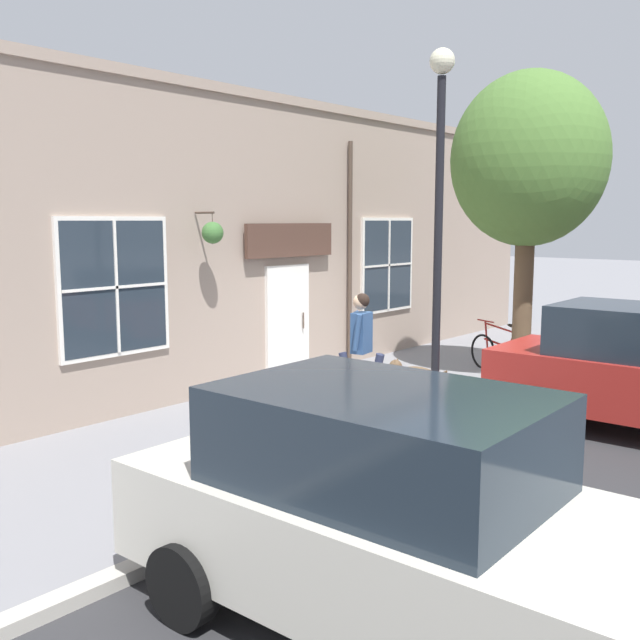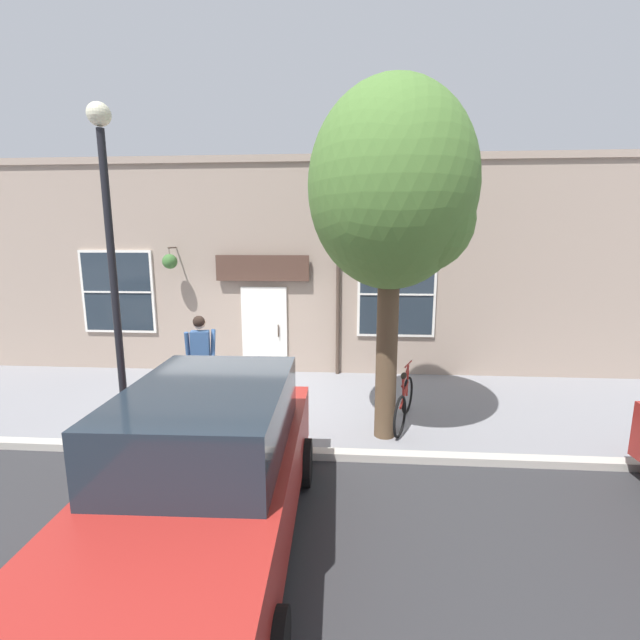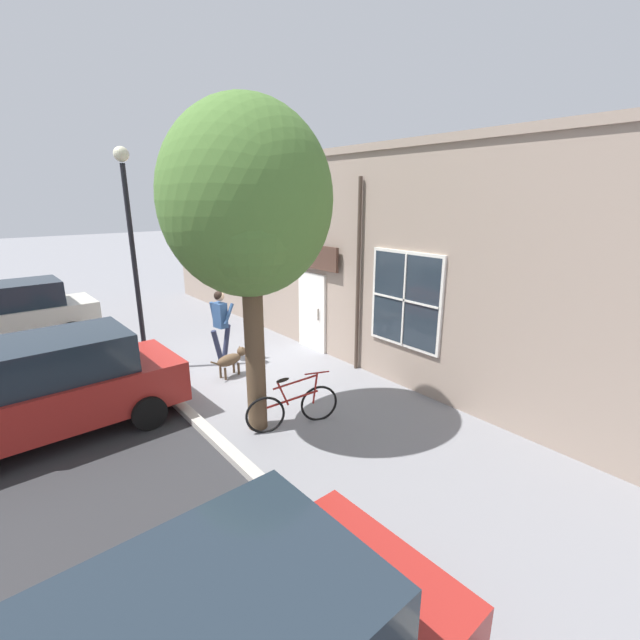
{
  "view_description": "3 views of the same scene",
  "coord_description": "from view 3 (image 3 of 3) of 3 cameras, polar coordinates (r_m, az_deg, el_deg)",
  "views": [
    {
      "loc": [
        6.74,
        -9.51,
        2.9
      ],
      "look_at": [
        -0.93,
        -0.61,
        1.26
      ],
      "focal_mm": 40.0,
      "sensor_mm": 36.0,
      "label": 1
    },
    {
      "loc": [
        7.86,
        1.97,
        3.18
      ],
      "look_at": [
        -0.77,
        1.37,
        1.57
      ],
      "focal_mm": 24.0,
      "sensor_mm": 36.0,
      "label": 2
    },
    {
      "loc": [
        4.67,
        8.65,
        4.01
      ],
      "look_at": [
        -1.32,
        1.29,
        1.27
      ],
      "focal_mm": 24.0,
      "sensor_mm": 36.0,
      "label": 3
    }
  ],
  "objects": [
    {
      "name": "street_lamp",
      "position": [
        10.54,
        -23.95,
        10.75
      ],
      "size": [
        0.32,
        0.32,
        5.04
      ],
      "color": "black",
      "rests_on": "ground_plane"
    },
    {
      "name": "parked_car_nearest_curb",
      "position": [
        14.62,
        -35.95,
        0.61
      ],
      "size": [
        4.34,
        2.02,
        1.75
      ],
      "color": "beige",
      "rests_on": "ground_plane"
    },
    {
      "name": "ground_plane",
      "position": [
        10.62,
        -10.04,
        -6.36
      ],
      "size": [
        90.0,
        90.0,
        0.0
      ],
      "primitive_type": "plane",
      "color": "gray"
    },
    {
      "name": "pedestrian_walking",
      "position": [
        10.93,
        -13.14,
        0.2
      ],
      "size": [
        0.69,
        0.55,
        1.8
      ],
      "color": "#282D47",
      "rests_on": "ground_plane"
    },
    {
      "name": "dog_on_leash",
      "position": [
        10.14,
        -11.74,
        -5.11
      ],
      "size": [
        1.05,
        0.42,
        0.64
      ],
      "color": "brown",
      "rests_on": "ground_plane"
    },
    {
      "name": "leaning_bicycle",
      "position": [
        7.86,
        -3.61,
        -11.46
      ],
      "size": [
        1.68,
        0.55,
        1.0
      ],
      "color": "black",
      "rests_on": "ground_plane"
    },
    {
      "name": "storefront_facade",
      "position": [
        11.24,
        -0.17,
        8.6
      ],
      "size": [
        0.95,
        18.0,
        5.09
      ],
      "color": "gray",
      "rests_on": "ground_plane"
    },
    {
      "name": "parked_car_mid_block",
      "position": [
        8.7,
        -32.17,
        -7.62
      ],
      "size": [
        4.34,
        2.02,
        1.75
      ],
      "color": "maroon",
      "rests_on": "ground_plane"
    },
    {
      "name": "street_tree_by_curb",
      "position": [
        6.94,
        -9.57,
        14.65
      ],
      "size": [
        2.78,
        2.5,
        5.5
      ],
      "color": "brown",
      "rests_on": "ground_plane"
    }
  ]
}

